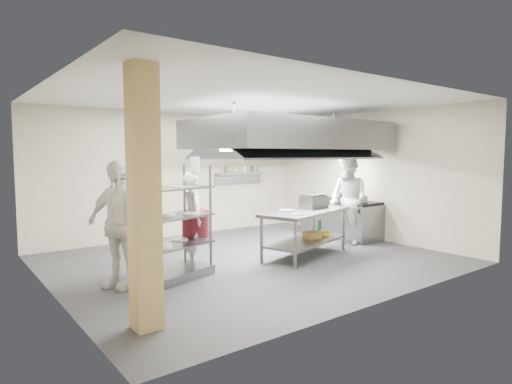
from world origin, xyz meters
TOP-DOWN VIEW (x-y plane):
  - floor at (0.00, 0.00)m, footprint 7.00×7.00m
  - ceiling at (0.00, 0.00)m, footprint 7.00×7.00m
  - wall_back at (0.00, 3.00)m, footprint 7.00×0.00m
  - wall_left at (-3.50, 0.00)m, footprint 0.00×6.00m
  - wall_right at (3.50, 0.00)m, footprint 0.00×6.00m
  - column at (-2.90, -1.90)m, footprint 0.30×0.30m
  - exhaust_hood at (1.30, 0.40)m, footprint 4.00×2.50m
  - hood_strip_a at (0.40, 0.40)m, footprint 1.60×0.12m
  - hood_strip_b at (2.20, 0.40)m, footprint 1.60×0.12m
  - wall_shelf at (1.80, 2.84)m, footprint 1.50×0.28m
  - island at (1.00, -0.46)m, footprint 2.28×1.45m
  - island_worktop at (1.00, -0.46)m, footprint 2.28×1.45m
  - island_undershelf at (1.00, -0.46)m, footprint 2.09×1.31m
  - pass_rack at (-1.75, -0.26)m, footprint 1.36×1.02m
  - cooking_range at (3.08, 0.50)m, footprint 0.80×2.00m
  - range_top at (3.08, 0.50)m, footprint 0.78×1.96m
  - chef_head at (-1.13, 0.18)m, footprint 0.58×0.71m
  - chef_line at (2.60, -0.15)m, footprint 0.88×1.06m
  - chef_plating at (-2.60, -0.18)m, footprint 0.95×1.21m
  - griddle at (1.48, -0.20)m, footprint 0.51×0.40m
  - wicker_basket at (1.20, -0.43)m, footprint 0.33×0.23m
  - stockpot at (3.04, 0.34)m, footprint 0.27×0.27m
  - plate_stack at (-1.75, -0.26)m, footprint 0.28×0.28m

SIDE VIEW (x-z plane):
  - floor at x=0.00m, z-range 0.00..0.00m
  - island_undershelf at x=1.00m, z-range 0.28..0.32m
  - wicker_basket at x=1.20m, z-range 0.32..0.46m
  - cooking_range at x=3.08m, z-range 0.00..0.84m
  - island at x=1.00m, z-range 0.00..0.91m
  - plate_stack at x=-1.75m, z-range 0.56..0.61m
  - chef_head at x=-1.13m, z-range 0.00..1.69m
  - range_top at x=3.08m, z-range 0.84..0.90m
  - island_worktop at x=1.00m, z-range 0.85..0.91m
  - pass_rack at x=-1.75m, z-range 0.00..1.82m
  - chef_plating at x=-2.60m, z-range 0.00..1.92m
  - chef_line at x=2.60m, z-range 0.00..1.98m
  - stockpot at x=3.04m, z-range 0.90..1.09m
  - griddle at x=1.48m, z-range 0.91..1.15m
  - wall_back at x=0.00m, z-range -2.00..5.00m
  - wall_left at x=-3.50m, z-range -1.50..4.50m
  - wall_right at x=3.50m, z-range -1.50..4.50m
  - column at x=-2.90m, z-range 0.00..3.00m
  - wall_shelf at x=1.80m, z-range 1.48..1.52m
  - hood_strip_a at x=0.40m, z-range 2.06..2.10m
  - hood_strip_b at x=2.20m, z-range 2.06..2.10m
  - exhaust_hood at x=1.30m, z-range 2.10..2.70m
  - ceiling at x=0.00m, z-range 3.00..3.00m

